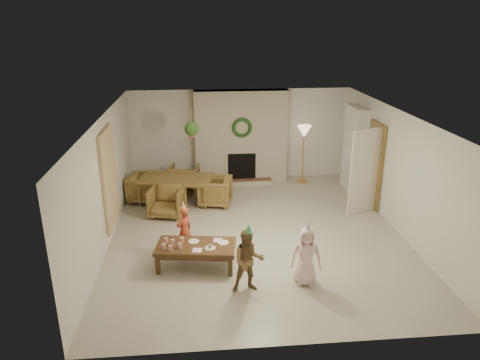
{
  "coord_description": "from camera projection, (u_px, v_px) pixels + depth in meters",
  "views": [
    {
      "loc": [
        -1.12,
        -8.47,
        4.28
      ],
      "look_at": [
        -0.3,
        0.4,
        1.05
      ],
      "focal_mm": 33.5,
      "sensor_mm": 36.0,
      "label": 1
    }
  ],
  "objects": [
    {
      "name": "child_red",
      "position": [
        184.0,
        231.0,
        8.51
      ],
      "size": [
        0.41,
        0.4,
        0.95
      ],
      "primitive_type": "imported",
      "rotation": [
        0.0,
        0.0,
        3.85
      ],
      "color": "#B44126",
      "rests_on": "floor"
    },
    {
      "name": "hanging_plant_pot",
      "position": [
        192.0,
        134.0,
        10.16
      ],
      "size": [
        0.16,
        0.16,
        0.12
      ],
      "primitive_type": "cylinder",
      "color": "brown",
      "rests_on": "hanging_plant_cord"
    },
    {
      "name": "wall_right",
      "position": [
        399.0,
        173.0,
        9.32
      ],
      "size": [
        0.0,
        7.0,
        7.0
      ],
      "primitive_type": "plane",
      "rotation": [
        1.57,
        0.0,
        -1.57
      ],
      "color": "silver",
      "rests_on": "floor"
    },
    {
      "name": "door_frame",
      "position": [
        375.0,
        165.0,
        10.52
      ],
      "size": [
        0.05,
        0.86,
        2.04
      ],
      "primitive_type": "cube",
      "color": "brown",
      "rests_on": "floor"
    },
    {
      "name": "plate_b",
      "position": [
        210.0,
        248.0,
        7.93
      ],
      "size": [
        0.22,
        0.22,
        0.01
      ],
      "primitive_type": "cylinder",
      "rotation": [
        0.0,
        0.0,
        -0.14
      ],
      "color": "white",
      "rests_on": "coffee_table_top"
    },
    {
      "name": "hanging_plant_foliage",
      "position": [
        192.0,
        129.0,
        10.12
      ],
      "size": [
        0.32,
        0.32,
        0.32
      ],
      "primitive_type": "sphere",
      "color": "#214416",
      "rests_on": "hanging_plant_pot"
    },
    {
      "name": "party_hat_plaid",
      "position": [
        249.0,
        229.0,
        7.1
      ],
      "size": [
        0.16,
        0.16,
        0.18
      ],
      "primitive_type": "cone",
      "rotation": [
        0.0,
        0.0,
        -0.32
      ],
      "color": "#49AA6B",
      "rests_on": "child_plaid"
    },
    {
      "name": "wall_back",
      "position": [
        240.0,
        135.0,
        12.33
      ],
      "size": [
        7.0,
        0.0,
        7.0
      ],
      "primitive_type": "plane",
      "rotation": [
        1.57,
        0.0,
        0.0
      ],
      "color": "silver",
      "rests_on": "floor"
    },
    {
      "name": "cup_e",
      "position": [
        180.0,
        246.0,
        7.92
      ],
      "size": [
        0.09,
        0.09,
        0.1
      ],
      "primitive_type": "cylinder",
      "rotation": [
        0.0,
        0.0,
        -0.14
      ],
      "color": "silver",
      "rests_on": "coffee_table_top"
    },
    {
      "name": "coffee_leg_fl",
      "position": [
        158.0,
        265.0,
        7.89
      ],
      "size": [
        0.09,
        0.09,
        0.37
      ],
      "primitive_type": "cube",
      "rotation": [
        0.0,
        0.0,
        -0.14
      ],
      "color": "#4D3119",
      "rests_on": "floor"
    },
    {
      "name": "coffee_table_top",
      "position": [
        196.0,
        247.0,
        8.06
      ],
      "size": [
        1.5,
        0.9,
        0.07
      ],
      "primitive_type": "cube",
      "rotation": [
        0.0,
        0.0,
        -0.14
      ],
      "color": "#4D3119",
      "rests_on": "floor"
    },
    {
      "name": "wall_left",
      "position": [
        105.0,
        182.0,
        8.8
      ],
      "size": [
        0.0,
        7.0,
        7.0
      ],
      "primitive_type": "plane",
      "rotation": [
        1.57,
        0.0,
        1.57
      ],
      "color": "silver",
      "rests_on": "floor"
    },
    {
      "name": "cup_d",
      "position": [
        173.0,
        242.0,
        8.05
      ],
      "size": [
        0.09,
        0.09,
        0.1
      ],
      "primitive_type": "cylinder",
      "rotation": [
        0.0,
        0.0,
        -0.14
      ],
      "color": "silver",
      "rests_on": "coffee_table_top"
    },
    {
      "name": "bookshelf_shelf_d",
      "position": [
        356.0,
        128.0,
        11.32
      ],
      "size": [
        0.3,
        0.92,
        0.03
      ],
      "primitive_type": "cube",
      "color": "white",
      "rests_on": "bookshelf_carcass"
    },
    {
      "name": "floor_lamp_base",
      "position": [
        302.0,
        181.0,
        12.43
      ],
      "size": [
        0.3,
        0.3,
        0.03
      ],
      "primitive_type": "cylinder",
      "color": "gold",
      "rests_on": "floor"
    },
    {
      "name": "books_row_mid",
      "position": [
        352.0,
        153.0,
        11.59
      ],
      "size": [
        0.2,
        0.44,
        0.24
      ],
      "primitive_type": "cube",
      "color": "#235681",
      "rests_on": "bookshelf_shelf_b"
    },
    {
      "name": "floor_lamp_post",
      "position": [
        303.0,
        156.0,
        12.18
      ],
      "size": [
        0.03,
        0.03,
        1.43
      ],
      "primitive_type": "cylinder",
      "color": "gold",
      "rests_on": "floor"
    },
    {
      "name": "ceiling",
      "position": [
        257.0,
        116.0,
        8.63
      ],
      "size": [
        7.0,
        7.0,
        0.0
      ],
      "primitive_type": "plane",
      "rotation": [
        3.14,
        0.0,
        0.0
      ],
      "color": "white",
      "rests_on": "wall_back"
    },
    {
      "name": "fireplace_mass",
      "position": [
        241.0,
        137.0,
        12.15
      ],
      "size": [
        2.5,
        0.4,
        2.5
      ],
      "primitive_type": "cube",
      "color": "#4D1614",
      "rests_on": "floor"
    },
    {
      "name": "bookshelf_carcass",
      "position": [
        355.0,
        149.0,
        11.51
      ],
      "size": [
        0.3,
        1.0,
        2.2
      ],
      "primitive_type": "cube",
      "color": "white",
      "rests_on": "floor"
    },
    {
      "name": "bookshelf_shelf_b",
      "position": [
        353.0,
        159.0,
        11.59
      ],
      "size": [
        0.3,
        0.92,
        0.03
      ],
      "primitive_type": "cube",
      "color": "white",
      "rests_on": "bookshelf_carcass"
    },
    {
      "name": "party_hat_pink",
      "position": [
        308.0,
        226.0,
        7.31
      ],
      "size": [
        0.17,
        0.17,
        0.19
      ],
      "primitive_type": "cone",
      "rotation": [
        0.0,
        0.0,
        -0.35
      ],
      "color": "silver",
      "rests_on": "child_pink"
    },
    {
      "name": "dining_chair_right",
      "position": [
        215.0,
        191.0,
        10.81
      ],
      "size": [
        0.9,
        0.88,
        0.69
      ],
      "primitive_type": "imported",
      "rotation": [
        0.0,
        0.0,
        -1.79
      ],
      "color": "brown",
      "rests_on": "floor"
    },
    {
      "name": "child_pink",
      "position": [
        306.0,
        256.0,
        7.5
      ],
      "size": [
        0.56,
        0.41,
        1.04
      ],
      "primitive_type": "imported",
      "rotation": [
        0.0,
        0.0,
        -0.18
      ],
      "color": "#FAC8CC",
      "rests_on": "floor"
    },
    {
      "name": "coffee_leg_fr",
      "position": [
        230.0,
        266.0,
        7.83
      ],
      "size": [
        0.09,
        0.09,
        0.37
      ],
      "primitive_type": "cube",
      "rotation": [
        0.0,
        0.0,
        -0.14
      ],
      "color": "#4D3119",
      "rests_on": "floor"
    },
    {
      "name": "fireplace_wreath",
      "position": [
        242.0,
        128.0,
        11.83
      ],
      "size": [
        0.54,
        0.1,
        0.54
      ],
      "primitive_type": "torus",
      "rotation": [
        1.57,
        0.0,
        0.0
      ],
      "color": "#194018",
      "rests_on": "fireplace_mass"
    },
    {
      "name": "cup_c",
      "position": [
        170.0,
        248.0,
        7.84
      ],
      "size": [
        0.09,
        0.09,
        0.1
      ],
      "primitive_type": "cylinder",
      "rotation": [
        0.0,
        0.0,
        -0.14
      ],
      "color": "silver",
      "rests_on": "coffee_table_top"
    },
    {
      "name": "dining_chair_far",
      "position": [
        184.0,
        179.0,
        11.65
      ],
      "size": [
        0.88,
        0.9,
        0.69
      ],
      "primitive_type": "imported",
      "rotation": [
        0.0,
        0.0,
        2.92
      ],
      "color": "brown",
      "rests_on": "floor"
    },
    {
      "name": "food_scoop",
      "position": [
        210.0,
        246.0,
        7.92
      ],
      "size": [
        0.09,
        0.09,
        0.08
      ],
      "primitive_type": "sphere",
      "rotation": [
        0.0,
        0.0,
        -0.14
      ],
      "color": "tan",
      "rests_on": "plate_b"
    },
    {
      "name": "child_plaid",
      "position": [
        248.0,
        261.0,
        7.3
      ],
      "size": [
        0.54,
        0.43,
        1.09
      ],
      "primitive_type": "imported",
      "rotation": [
        0.0,
        0.0,
        0.03
      ],
      "color": "#9C3F2A",
      "rests_on": "floor"
    },
    {
      "name": "fireplace_firebox",
      "position": [
        242.0,
        167.0,
        12.25
      ],
      "size": [
        0.75,
        0.12,
        0.75
      ],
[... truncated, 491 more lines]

